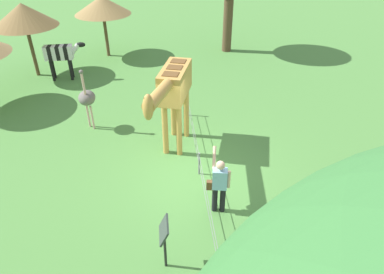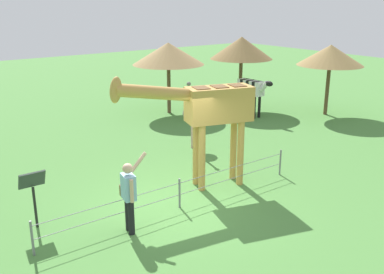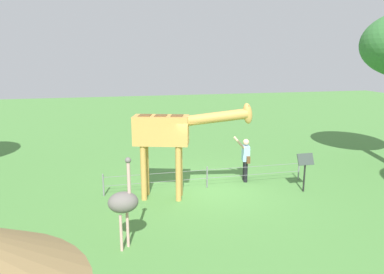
{
  "view_description": "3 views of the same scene",
  "coord_description": "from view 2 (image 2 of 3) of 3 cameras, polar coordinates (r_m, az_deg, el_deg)",
  "views": [
    {
      "loc": [
        8.05,
        -0.88,
        6.63
      ],
      "look_at": [
        0.05,
        -0.06,
        1.35
      ],
      "focal_mm": 33.02,
      "sensor_mm": 36.0,
      "label": 1
    },
    {
      "loc": [
        5.52,
        8.09,
        4.83
      ],
      "look_at": [
        -0.38,
        0.13,
        1.71
      ],
      "focal_mm": 41.26,
      "sensor_mm": 36.0,
      "label": 2
    },
    {
      "loc": [
        -3.17,
        -11.24,
        4.48
      ],
      "look_at": [
        -0.65,
        -0.34,
        1.95
      ],
      "focal_mm": 33.56,
      "sensor_mm": 36.0,
      "label": 3
    }
  ],
  "objects": [
    {
      "name": "giraffe",
      "position": [
        11.32,
        2.12,
        3.56
      ],
      "size": [
        3.67,
        1.51,
        3.11
      ],
      "color": "#C69347",
      "rests_on": "ground_plane"
    },
    {
      "name": "shade_hut_far",
      "position": [
        19.11,
        -3.08,
        10.7
      ],
      "size": [
        3.08,
        3.08,
        3.05
      ],
      "color": "brown",
      "rests_on": "ground_plane"
    },
    {
      "name": "ostrich",
      "position": [
        14.7,
        0.04,
        3.08
      ],
      "size": [
        0.7,
        0.56,
        2.25
      ],
      "color": "#CC9E93",
      "rests_on": "ground_plane"
    },
    {
      "name": "shade_hut_near",
      "position": [
        19.97,
        6.42,
        11.35
      ],
      "size": [
        2.77,
        2.77,
        3.23
      ],
      "color": "brown",
      "rests_on": "ground_plane"
    },
    {
      "name": "zebra",
      "position": [
        18.85,
        7.74,
        6.1
      ],
      "size": [
        0.48,
        1.81,
        1.66
      ],
      "color": "black",
      "rests_on": "ground_plane"
    },
    {
      "name": "ground_plane",
      "position": [
        10.92,
        -2.06,
        -8.79
      ],
      "size": [
        60.0,
        60.0,
        0.0
      ],
      "primitive_type": "plane",
      "color": "#4C843D"
    },
    {
      "name": "info_sign",
      "position": [
        10.13,
        -19.88,
        -6.15
      ],
      "size": [
        0.56,
        0.21,
        1.32
      ],
      "color": "black",
      "rests_on": "ground_plane"
    },
    {
      "name": "visitor",
      "position": [
        9.47,
        -8.16,
        -7.21
      ],
      "size": [
        0.67,
        0.59,
        1.72
      ],
      "color": "black",
      "rests_on": "ground_plane"
    },
    {
      "name": "wire_fence",
      "position": [
        10.63,
        -1.62,
        -7.12
      ],
      "size": [
        7.05,
        0.05,
        0.75
      ],
      "color": "slate",
      "rests_on": "ground_plane"
    },
    {
      "name": "shade_hut_aside",
      "position": [
        19.68,
        17.46,
        10.04
      ],
      "size": [
        2.77,
        2.77,
        2.99
      ],
      "color": "brown",
      "rests_on": "ground_plane"
    }
  ]
}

